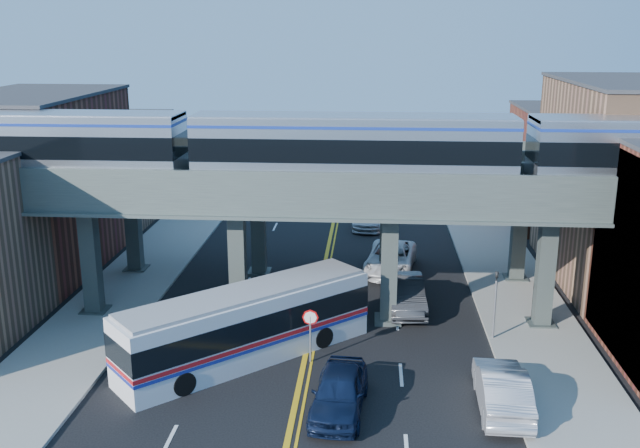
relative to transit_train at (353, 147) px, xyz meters
The scene contains 19 objects.
ground 12.48m from the transit_train, 104.33° to the right, with size 120.00×120.00×0.00m, color black.
sidewalk_west 16.54m from the transit_train, behind, with size 5.00×70.00×0.16m, color gray.
sidewalk_east 13.40m from the transit_train, 11.94° to the left, with size 5.00×70.00×0.16m, color gray.
building_west_b 22.38m from the transit_train, 158.72° to the left, with size 8.00×14.00×11.00m, color brown.
building_west_c 29.86m from the transit_train, 134.37° to the left, with size 8.00×10.00×8.00m, color #90674A.
building_east_b 18.60m from the transit_train, 25.93° to the left, with size 8.00×14.00×12.00m, color #90674A.
building_east_c 27.12m from the transit_train, 51.92° to the left, with size 8.00×10.00×9.00m, color brown.
mural_panel 13.92m from the transit_train, 17.74° to the right, with size 0.10×9.50×9.50m, color teal.
elevated_viaduct_near 3.54m from the transit_train, behind, with size 52.00×3.60×7.40m.
elevated_viaduct_far 7.84m from the transit_train, 106.27° to the left, with size 52.00×3.60×7.40m.
transit_train is the anchor object (origin of this frame).
stop_sign 9.27m from the transit_train, 109.22° to the right, with size 0.76×0.09×2.63m.
traffic_signal 10.25m from the transit_train, 15.61° to the right, with size 0.15×0.18×4.10m.
transit_bus 10.24m from the transit_train, 134.49° to the right, with size 11.25×10.63×3.27m.
car_lane_a 12.61m from the transit_train, 91.20° to the right, with size 2.08×5.16×1.76m, color black.
car_lane_b 9.14m from the transit_train, 31.90° to the left, with size 1.92×5.52×1.82m, color #333436.
car_lane_c 11.99m from the transit_train, 74.50° to the left, with size 2.93×6.35×1.76m, color white.
car_lane_d 20.53m from the transit_train, 87.37° to the left, with size 2.22×5.47×1.59m, color silver.
car_parked_curb 13.70m from the transit_train, 53.18° to the right, with size 1.90×5.45×1.80m, color #ACACB0.
Camera 1 is at (3.00, -27.37, 15.23)m, focal length 40.00 mm.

